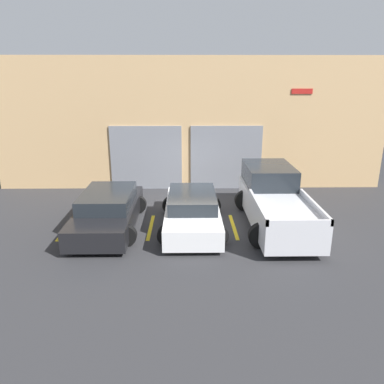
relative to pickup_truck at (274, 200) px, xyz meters
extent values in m
plane|color=#2D2D30|center=(-2.85, 1.28, -0.84)|extent=(28.00, 28.00, 0.00)
cube|color=tan|center=(-2.85, 4.58, 2.04)|extent=(17.34, 0.60, 5.76)
cube|color=slate|center=(-4.83, 4.24, 0.58)|extent=(3.17, 0.08, 2.85)
cube|color=slate|center=(-1.26, 4.24, 0.58)|extent=(3.17, 0.08, 2.85)
cube|color=#B21E19|center=(1.92, 4.25, 3.47)|extent=(0.90, 0.03, 0.22)
cube|color=silver|center=(0.00, -0.33, -0.18)|extent=(1.82, 5.26, 0.88)
cube|color=#1E2328|center=(0.00, 1.11, 0.62)|extent=(1.67, 2.37, 0.72)
cube|color=silver|center=(-0.87, -1.52, 0.34)|extent=(0.08, 2.89, 0.18)
cube|color=silver|center=(0.87, -1.52, 0.34)|extent=(0.08, 2.89, 0.18)
cube|color=silver|center=(0.00, -2.92, 0.34)|extent=(1.82, 0.08, 0.18)
cylinder|color=black|center=(-0.80, 1.30, -0.45)|extent=(0.79, 0.22, 0.79)
cylinder|color=black|center=(0.80, 1.30, -0.45)|extent=(0.79, 0.22, 0.79)
cylinder|color=black|center=(-0.80, -1.96, -0.45)|extent=(0.79, 0.22, 0.79)
cylinder|color=black|center=(0.80, -1.96, -0.45)|extent=(0.79, 0.22, 0.79)
cube|color=white|center=(-2.85, -0.33, -0.39)|extent=(1.78, 4.46, 0.62)
cube|color=#1E2328|center=(-2.85, -0.22, 0.14)|extent=(1.57, 2.45, 0.43)
cylinder|color=black|center=(-3.63, 1.05, -0.53)|extent=(0.63, 0.22, 0.63)
cylinder|color=black|center=(-2.06, 1.05, -0.53)|extent=(0.63, 0.22, 0.63)
cylinder|color=black|center=(-3.63, -1.71, -0.53)|extent=(0.63, 0.22, 0.63)
cylinder|color=black|center=(-2.06, -1.71, -0.53)|extent=(0.63, 0.22, 0.63)
cube|color=black|center=(-5.69, -0.33, -0.37)|extent=(1.84, 4.59, 0.64)
cube|color=#1E2328|center=(-5.69, -0.22, 0.18)|extent=(1.62, 2.52, 0.47)
cylinder|color=black|center=(-6.50, 1.09, -0.51)|extent=(0.66, 0.22, 0.66)
cylinder|color=black|center=(-4.88, 1.09, -0.51)|extent=(0.66, 0.22, 0.66)
cylinder|color=black|center=(-6.50, -1.75, -0.51)|extent=(0.66, 0.22, 0.66)
cylinder|color=black|center=(-4.88, -1.75, -0.51)|extent=(0.66, 0.22, 0.66)
cube|color=gold|center=(-7.11, -0.33, -0.84)|extent=(0.12, 2.20, 0.01)
cube|color=gold|center=(-4.27, -0.33, -0.84)|extent=(0.12, 2.20, 0.01)
cube|color=gold|center=(-1.42, -0.33, -0.84)|extent=(0.12, 2.20, 0.01)
cube|color=gold|center=(1.42, -0.33, -0.84)|extent=(0.12, 2.20, 0.01)
camera|label=1|loc=(-3.03, -12.19, 4.15)|focal=35.00mm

